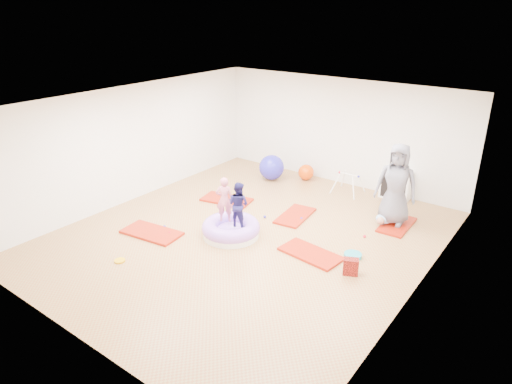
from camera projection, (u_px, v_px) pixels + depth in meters
The scene contains 19 objects.
room at pixel (247, 173), 9.09m from camera, with size 7.01×8.01×2.81m.
gym_mat_front_left at pixel (152, 233), 9.69m from camera, with size 1.28×0.64×0.05m, color #A2140D.
gym_mat_mid_left at pixel (227, 200), 11.33m from camera, with size 1.22×0.61×0.05m, color #A2140D.
gym_mat_center_back at pixel (295, 216), 10.47m from camera, with size 1.15×0.58×0.05m, color #A2140D.
gym_mat_right at pixel (311, 254), 8.88m from camera, with size 1.21×0.61×0.05m, color #A2140D.
gym_mat_rear_right at pixel (397, 225), 10.04m from camera, with size 1.12×0.56×0.05m, color #A2140D.
inflatable_cushion at pixel (231, 229), 9.58m from camera, with size 1.23×1.23×0.39m.
child_pink at pixel (224, 197), 9.39m from camera, with size 0.36×0.23×0.98m, color #CC6780.
child_navy at pixel (238, 202), 9.18m from camera, with size 0.46×0.36×0.95m, color #19154D.
adult_caregiver at pixel (396, 184), 9.77m from camera, with size 0.88×0.57×1.80m, color slate.
infant at pixel (383, 219), 10.00m from camera, with size 0.34×0.35×0.20m.
ball_pit_balls at pixel (248, 224), 10.06m from camera, with size 3.75×2.39×0.06m.
exercise_ball_blue at pixel (272, 167), 12.59m from camera, with size 0.69×0.69×0.69m, color #2621B6.
exercise_ball_orange at pixel (306, 172), 12.61m from camera, with size 0.43×0.43×0.43m, color #DD4305.
infant_play_gym at pixel (348, 180), 11.62m from camera, with size 0.71×0.67×0.54m.
cube_shelf at pixel (396, 185), 11.34m from camera, with size 0.72×0.36×0.72m.
balance_disc at pixel (353, 255), 8.79m from camera, with size 0.34×0.34×0.08m, color teal.
backpack at pixel (351, 267), 8.20m from camera, with size 0.27×0.17×0.31m, color red.
yellow_toy at pixel (120, 261), 8.66m from camera, with size 0.21×0.21×0.03m, color #E0A503.
Camera 1 is at (5.23, -6.75, 4.54)m, focal length 32.00 mm.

